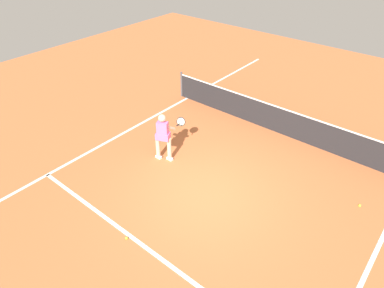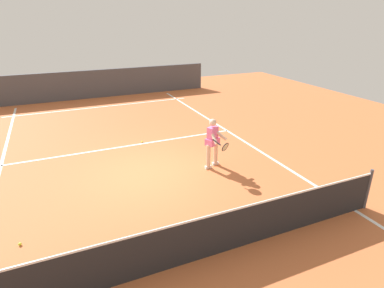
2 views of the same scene
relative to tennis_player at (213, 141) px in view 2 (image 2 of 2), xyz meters
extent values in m
plane|color=#C66638|center=(1.99, -0.42, -0.85)|extent=(27.44, 27.44, 0.00)
cube|color=#47474C|center=(1.99, -10.67, -0.07)|extent=(13.11, 0.24, 1.55)
cube|color=white|center=(1.99, -8.47, -0.84)|extent=(9.11, 0.10, 0.01)
cube|color=white|center=(1.99, -2.74, -0.84)|extent=(8.11, 0.10, 0.01)
cube|color=white|center=(-2.07, -0.42, -0.84)|extent=(0.10, 19.11, 0.01)
cylinder|color=#4C4C51|center=(-2.37, 3.53, -0.33)|extent=(0.08, 0.08, 1.04)
cube|color=#232326|center=(1.99, 3.53, -0.39)|extent=(8.63, 0.02, 0.92)
cube|color=white|center=(1.99, 3.53, 0.09)|extent=(8.63, 0.02, 0.04)
cylinder|color=beige|center=(-0.16, -0.11, -0.46)|extent=(0.13, 0.13, 0.78)
cylinder|color=beige|center=(0.17, 0.04, -0.46)|extent=(0.13, 0.13, 0.78)
cube|color=white|center=(-0.16, -0.11, -0.81)|extent=(0.20, 0.10, 0.08)
cube|color=white|center=(0.17, 0.04, -0.81)|extent=(0.20, 0.10, 0.08)
cube|color=pink|center=(0.00, -0.03, 0.19)|extent=(0.37, 0.32, 0.52)
cube|color=pink|center=(0.00, -0.03, -0.01)|extent=(0.48, 0.42, 0.20)
sphere|color=beige|center=(0.00, -0.03, 0.59)|extent=(0.22, 0.22, 0.22)
cylinder|color=beige|center=(-0.19, 0.04, 0.21)|extent=(0.42, 0.38, 0.37)
cylinder|color=beige|center=(0.08, 0.17, 0.21)|extent=(0.09, 0.48, 0.37)
cylinder|color=black|center=(0.14, 0.49, 0.17)|extent=(0.16, 0.28, 0.14)
torus|color=black|center=(0.01, 0.77, 0.11)|extent=(0.31, 0.23, 0.28)
cylinder|color=beige|center=(0.01, 0.77, 0.11)|extent=(0.26, 0.18, 0.23)
sphere|color=#D1E533|center=(5.29, 1.68, -0.81)|extent=(0.07, 0.07, 0.07)
sphere|color=#D1E533|center=(1.46, -2.85, -0.81)|extent=(0.07, 0.07, 0.07)
camera|label=1|loc=(6.02, -5.99, 5.51)|focal=32.21mm
camera|label=2|loc=(4.20, 7.98, 3.57)|focal=30.06mm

